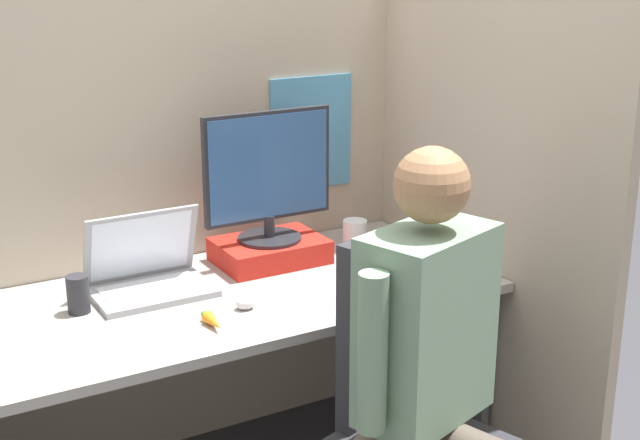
# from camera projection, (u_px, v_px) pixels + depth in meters

# --- Properties ---
(cubicle_panel_back) EXTENTS (2.13, 0.05, 1.68)m
(cubicle_panel_back) POSITION_uv_depth(u_px,v_px,m) (179.00, 215.00, 3.01)
(cubicle_panel_back) COLOR tan
(cubicle_panel_back) RESTS_ON ground
(cubicle_panel_right) EXTENTS (0.04, 1.40, 1.68)m
(cubicle_panel_right) POSITION_uv_depth(u_px,v_px,m) (462.00, 215.00, 3.02)
(cubicle_panel_right) COLOR tan
(cubicle_panel_right) RESTS_ON ground
(desk) EXTENTS (1.63, 0.75, 0.70)m
(desk) POSITION_uv_depth(u_px,v_px,m) (230.00, 340.00, 2.77)
(desk) COLOR #9E9993
(desk) RESTS_ON ground
(paper_box) EXTENTS (0.35, 0.25, 0.08)m
(paper_box) POSITION_uv_depth(u_px,v_px,m) (270.00, 251.00, 2.97)
(paper_box) COLOR red
(paper_box) RESTS_ON desk
(monitor) EXTENTS (0.45, 0.21, 0.43)m
(monitor) POSITION_uv_depth(u_px,v_px,m) (268.00, 175.00, 2.89)
(monitor) COLOR #232328
(monitor) RESTS_ON paper_box
(laptop) EXTENTS (0.35, 0.25, 0.25)m
(laptop) POSITION_uv_depth(u_px,v_px,m) (149.00, 277.00, 2.71)
(laptop) COLOR #99999E
(laptop) RESTS_ON desk
(mouse) EXTENTS (0.06, 0.05, 0.04)m
(mouse) POSITION_uv_depth(u_px,v_px,m) (246.00, 303.00, 2.59)
(mouse) COLOR silver
(mouse) RESTS_ON desk
(stapler) EXTENTS (0.04, 0.15, 0.06)m
(stapler) POSITION_uv_depth(u_px,v_px,m) (405.00, 239.00, 3.12)
(stapler) COLOR black
(stapler) RESTS_ON desk
(carrot_toy) EXTENTS (0.04, 0.12, 0.04)m
(carrot_toy) POSITION_uv_depth(u_px,v_px,m) (213.00, 322.00, 2.47)
(carrot_toy) COLOR orange
(carrot_toy) RESTS_ON desk
(office_chair) EXTENTS (0.59, 0.63, 1.00)m
(office_chair) POSITION_uv_depth(u_px,v_px,m) (410.00, 418.00, 2.35)
(office_chair) COLOR #2D2D33
(office_chair) RESTS_ON ground
(person) EXTENTS (0.46, 0.50, 1.28)m
(person) POSITION_uv_depth(u_px,v_px,m) (433.00, 371.00, 2.13)
(person) COLOR brown
(person) RESTS_ON ground
(coffee_mug) EXTENTS (0.08, 0.08, 0.09)m
(coffee_mug) POSITION_uv_depth(u_px,v_px,m) (355.00, 233.00, 3.12)
(coffee_mug) COLOR white
(coffee_mug) RESTS_ON desk
(pen_cup) EXTENTS (0.06, 0.06, 0.11)m
(pen_cup) POSITION_uv_depth(u_px,v_px,m) (78.00, 294.00, 2.56)
(pen_cup) COLOR #28282D
(pen_cup) RESTS_ON desk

